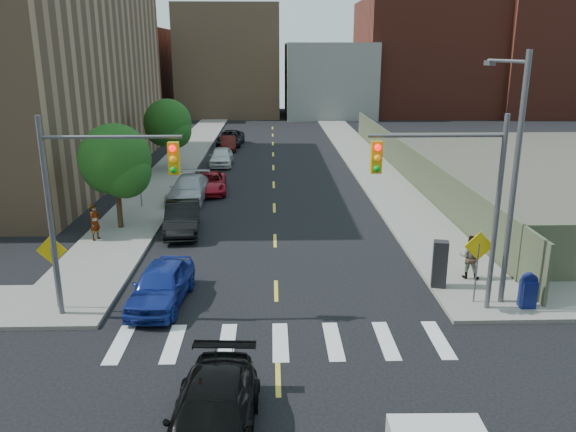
{
  "coord_description": "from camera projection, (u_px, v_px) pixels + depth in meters",
  "views": [
    {
      "loc": [
        -0.13,
        -12.06,
        8.94
      ],
      "look_at": [
        0.57,
        11.49,
        2.0
      ],
      "focal_mm": 35.0,
      "sensor_mm": 36.0,
      "label": 1
    }
  ],
  "objects": [
    {
      "name": "ground",
      "position": [
        279.0,
        421.0,
        14.09
      ],
      "size": [
        160.0,
        160.0,
        0.0
      ],
      "primitive_type": "plane",
      "color": "black",
      "rests_on": "ground"
    },
    {
      "name": "warn_sign_midwest",
      "position": [
        140.0,
        176.0,
        32.48
      ],
      "size": [
        1.06,
        0.06,
        2.83
      ],
      "color": "#59595E",
      "rests_on": "ground"
    },
    {
      "name": "bg_bldg_fareast",
      "position": [
        539.0,
        51.0,
        79.74
      ],
      "size": [
        14.0,
        16.0,
        18.0
      ],
      "primitive_type": "cube",
      "color": "#592319",
      "rests_on": "ground"
    },
    {
      "name": "streetlight_ne",
      "position": [
        511.0,
        163.0,
        19.46
      ],
      "size": [
        0.25,
        3.7,
        9.0
      ],
      "color": "#59595E",
      "rests_on": "ground"
    },
    {
      "name": "parked_car_maroon",
      "position": [
        228.0,
        143.0,
        52.45
      ],
      "size": [
        1.77,
        4.12,
        1.32
      ],
      "primitive_type": "imported",
      "rotation": [
        0.0,
        0.0,
        0.09
      ],
      "color": "#3C0E0C",
      "rests_on": "ground"
    },
    {
      "name": "sidewalk_nw",
      "position": [
        192.0,
        148.0,
        53.64
      ],
      "size": [
        3.5,
        73.0,
        0.15
      ],
      "primitive_type": "cube",
      "color": "gray",
      "rests_on": "ground"
    },
    {
      "name": "bg_bldg_midwest",
      "position": [
        230.0,
        61.0,
        80.84
      ],
      "size": [
        14.0,
        16.0,
        15.0
      ],
      "primitive_type": "cube",
      "color": "#8C6B4C",
      "rests_on": "ground"
    },
    {
      "name": "signal_ne",
      "position": [
        455.0,
        188.0,
        18.73
      ],
      "size": [
        4.59,
        0.3,
        7.0
      ],
      "color": "#59595E",
      "rests_on": "ground"
    },
    {
      "name": "parked_car_black",
      "position": [
        182.0,
        218.0,
        28.57
      ],
      "size": [
        2.12,
        4.87,
        1.56
      ],
      "primitive_type": "imported",
      "rotation": [
        0.0,
        0.0,
        0.1
      ],
      "color": "black",
      "rests_on": "ground"
    },
    {
      "name": "black_sedan",
      "position": [
        212.0,
        419.0,
        13.04
      ],
      "size": [
        2.3,
        5.09,
        1.45
      ],
      "primitive_type": "imported",
      "rotation": [
        0.0,
        0.0,
        -0.05
      ],
      "color": "black",
      "rests_on": "ground"
    },
    {
      "name": "bg_bldg_east",
      "position": [
        423.0,
        58.0,
        81.49
      ],
      "size": [
        18.0,
        18.0,
        16.0
      ],
      "primitive_type": "cube",
      "color": "#592319",
      "rests_on": "ground"
    },
    {
      "name": "sidewalk_ne",
      "position": [
        353.0,
        147.0,
        54.08
      ],
      "size": [
        3.5,
        73.0,
        0.15
      ],
      "primitive_type": "cube",
      "color": "gray",
      "rests_on": "ground"
    },
    {
      "name": "mailbox",
      "position": [
        528.0,
        291.0,
        19.88
      ],
      "size": [
        0.54,
        0.42,
        1.29
      ],
      "rotation": [
        0.0,
        0.0,
        0.02
      ],
      "color": "navy",
      "rests_on": "sidewalk_ne"
    },
    {
      "name": "parked_car_blue",
      "position": [
        161.0,
        284.0,
        20.47
      ],
      "size": [
        2.18,
        4.58,
        1.51
      ],
      "primitive_type": "imported",
      "rotation": [
        0.0,
        0.0,
        -0.09
      ],
      "color": "navy",
      "rests_on": "ground"
    },
    {
      "name": "parked_car_red",
      "position": [
        210.0,
        183.0,
        36.75
      ],
      "size": [
        2.47,
        4.77,
        1.29
      ],
      "primitive_type": "imported",
      "rotation": [
        0.0,
        0.0,
        0.07
      ],
      "color": "maroon",
      "rests_on": "ground"
    },
    {
      "name": "bg_bldg_west",
      "position": [
        116.0,
        73.0,
        78.89
      ],
      "size": [
        14.0,
        18.0,
        12.0
      ],
      "primitive_type": "cube",
      "color": "#592319",
      "rests_on": "ground"
    },
    {
      "name": "parked_car_white",
      "position": [
        221.0,
        157.0,
        45.32
      ],
      "size": [
        1.78,
        4.39,
        1.49
      ],
      "primitive_type": "imported",
      "rotation": [
        0.0,
        0.0,
        0.0
      ],
      "color": "silver",
      "rests_on": "ground"
    },
    {
      "name": "signal_nw",
      "position": [
        94.0,
        191.0,
        18.39
      ],
      "size": [
        4.59,
        0.3,
        7.0
      ],
      "color": "#59595E",
      "rests_on": "ground"
    },
    {
      "name": "tree_west_far",
      "position": [
        168.0,
        126.0,
        42.65
      ],
      "size": [
        3.66,
        3.64,
        5.52
      ],
      "color": "#332114",
      "rests_on": "ground"
    },
    {
      "name": "pedestrian_west",
      "position": [
        95.0,
        222.0,
        26.98
      ],
      "size": [
        0.64,
        0.76,
        1.76
      ],
      "primitive_type": "imported",
      "rotation": [
        0.0,
        0.0,
        1.17
      ],
      "color": "gray",
      "rests_on": "sidewalk_nw"
    },
    {
      "name": "payphone",
      "position": [
        440.0,
        264.0,
        21.54
      ],
      "size": [
        0.64,
        0.56,
        1.85
      ],
      "primitive_type": "cube",
      "rotation": [
        0.0,
        0.0,
        -0.22
      ],
      "color": "black",
      "rests_on": "sidewalk_ne"
    },
    {
      "name": "warn_sign_ne",
      "position": [
        478.0,
        254.0,
        19.96
      ],
      "size": [
        1.06,
        0.06,
        2.83
      ],
      "color": "#59595E",
      "rests_on": "ground"
    },
    {
      "name": "bg_bldg_center",
      "position": [
        328.0,
        80.0,
        80.02
      ],
      "size": [
        12.0,
        16.0,
        10.0
      ],
      "primitive_type": "cube",
      "color": "gray",
      "rests_on": "ground"
    },
    {
      "name": "tree_west_near",
      "position": [
        116.0,
        164.0,
        28.27
      ],
      "size": [
        3.66,
        3.64,
        5.52
      ],
      "color": "#332114",
      "rests_on": "ground"
    },
    {
      "name": "warn_sign_nw",
      "position": [
        53.0,
        259.0,
        19.54
      ],
      "size": [
        1.06,
        0.06,
        2.83
      ],
      "color": "#59595E",
      "rests_on": "ground"
    },
    {
      "name": "parked_car_grey",
      "position": [
        230.0,
        138.0,
        55.19
      ],
      "size": [
        2.7,
        5.31,
        1.44
      ],
      "primitive_type": "imported",
      "rotation": [
        0.0,
        0.0,
        -0.06
      ],
      "color": "black",
      "rests_on": "ground"
    },
    {
      "name": "smokestack",
      "position": [
        571.0,
        13.0,
        78.45
      ],
      "size": [
        1.8,
        1.8,
        28.0
      ],
      "primitive_type": "cylinder",
      "color": "#8C6B4C",
      "rests_on": "ground"
    },
    {
      "name": "pedestrian_east",
      "position": [
        470.0,
        257.0,
        22.4
      ],
      "size": [
        1.07,
        0.98,
        1.79
      ],
      "primitive_type": "imported",
      "rotation": [
        0.0,
        0.0,
        2.71
      ],
      "color": "gray",
      "rests_on": "sidewalk_ne"
    },
    {
      "name": "parked_car_silver",
      "position": [
        189.0,
        189.0,
        34.54
      ],
      "size": [
        2.44,
        5.42,
        1.54
      ],
      "primitive_type": "imported",
      "rotation": [
        0.0,
        0.0,
        -0.05
      ],
      "color": "#A7A8AE",
      "rests_on": "ground"
    },
    {
      "name": "fence_north",
      "position": [
        405.0,
        161.0,
        40.86
      ],
      "size": [
        0.12,
        44.0,
        2.5
      ],
      "primitive_type": "cube",
      "color": "#525B3F",
      "rests_on": "ground"
    }
  ]
}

